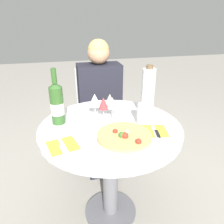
# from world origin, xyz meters

# --- Properties ---
(ground_plane) EXTENTS (12.00, 12.00, 0.00)m
(ground_plane) POSITION_xyz_m (0.00, 0.00, 0.00)
(ground_plane) COLOR gray
(ground_plane) RESTS_ON ground
(dining_table) EXTENTS (0.89, 0.89, 0.75)m
(dining_table) POSITION_xyz_m (0.00, 0.00, 0.60)
(dining_table) COLOR slate
(dining_table) RESTS_ON ground_plane
(chair_behind_diner) EXTENTS (0.41, 0.41, 0.92)m
(chair_behind_diner) POSITION_xyz_m (0.06, 0.79, 0.45)
(chair_behind_diner) COLOR #ADADB2
(chair_behind_diner) RESTS_ON ground_plane
(seated_diner) EXTENTS (0.39, 0.45, 1.20)m
(seated_diner) POSITION_xyz_m (0.06, 0.64, 0.54)
(seated_diner) COLOR black
(seated_diner) RESTS_ON ground_plane
(pizza_large) EXTENTS (0.31, 0.31, 0.05)m
(pizza_large) POSITION_xyz_m (0.04, -0.16, 0.76)
(pizza_large) COLOR tan
(pizza_large) RESTS_ON dining_table
(wine_bottle) EXTENTS (0.08, 0.08, 0.35)m
(wine_bottle) POSITION_xyz_m (-0.31, 0.11, 0.88)
(wine_bottle) COLOR #2D5623
(wine_bottle) RESTS_ON dining_table
(tall_carafe) EXTENTS (0.09, 0.09, 0.34)m
(tall_carafe) POSITION_xyz_m (0.28, 0.10, 0.91)
(tall_carafe) COLOR silver
(tall_carafe) RESTS_ON dining_table
(sugar_shaker) EXTENTS (0.06, 0.06, 0.13)m
(sugar_shaker) POSITION_xyz_m (0.20, -0.02, 0.82)
(sugar_shaker) COLOR silver
(sugar_shaker) RESTS_ON dining_table
(wine_glass_front_right) EXTENTS (0.07, 0.07, 0.15)m
(wine_glass_front_right) POSITION_xyz_m (0.03, 0.09, 0.86)
(wine_glass_front_right) COLOR silver
(wine_glass_front_right) RESTS_ON dining_table
(wine_glass_center) EXTENTS (0.07, 0.07, 0.14)m
(wine_glass_center) POSITION_xyz_m (-0.02, 0.12, 0.85)
(wine_glass_center) COLOR silver
(wine_glass_center) RESTS_ON dining_table
(wine_glass_back_left) EXTENTS (0.08, 0.08, 0.16)m
(wine_glass_back_left) POSITION_xyz_m (-0.07, 0.16, 0.87)
(wine_glass_back_left) COLOR silver
(wine_glass_back_left) RESTS_ON dining_table
(wine_glass_back_right) EXTENTS (0.08, 0.08, 0.15)m
(wine_glass_back_right) POSITION_xyz_m (0.03, 0.16, 0.86)
(wine_glass_back_right) COLOR silver
(wine_glass_back_right) RESTS_ON dining_table
(place_setting_left) EXTENTS (0.18, 0.19, 0.01)m
(place_setting_left) POSITION_xyz_m (-0.30, -0.17, 0.75)
(place_setting_left) COLOR yellow
(place_setting_left) RESTS_ON dining_table
(place_setting_right) EXTENTS (0.18, 0.19, 0.01)m
(place_setting_right) POSITION_xyz_m (0.24, -0.14, 0.75)
(place_setting_right) COLOR yellow
(place_setting_right) RESTS_ON dining_table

